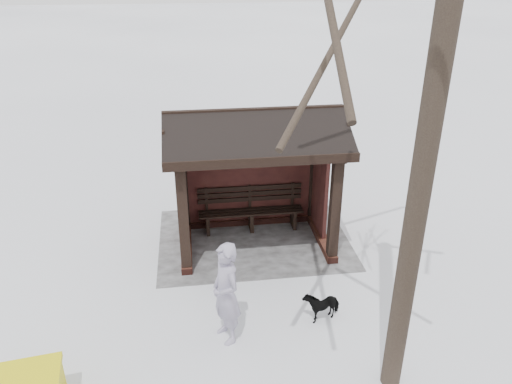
% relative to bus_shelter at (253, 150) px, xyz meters
% --- Properties ---
extents(ground, '(120.00, 120.00, 0.00)m').
position_rel_bus_shelter_xyz_m(ground, '(0.00, 0.16, -2.17)').
color(ground, white).
rests_on(ground, ground).
extents(trampled_patch, '(4.20, 3.20, 0.02)m').
position_rel_bus_shelter_xyz_m(trampled_patch, '(0.00, -0.04, -2.16)').
color(trampled_patch, gray).
rests_on(trampled_patch, ground).
extents(bus_shelter, '(3.60, 2.40, 3.09)m').
position_rel_bus_shelter_xyz_m(bus_shelter, '(0.00, 0.00, 0.00)').
color(bus_shelter, '#3C1B16').
rests_on(bus_shelter, ground).
extents(pedestrian, '(0.65, 0.77, 1.80)m').
position_rel_bus_shelter_xyz_m(pedestrian, '(0.85, 3.08, -1.27)').
color(pedestrian, '#9A93AC').
rests_on(pedestrian, ground).
extents(dog, '(0.72, 0.52, 0.56)m').
position_rel_bus_shelter_xyz_m(dog, '(-0.84, 2.77, -1.89)').
color(dog, black).
rests_on(dog, ground).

